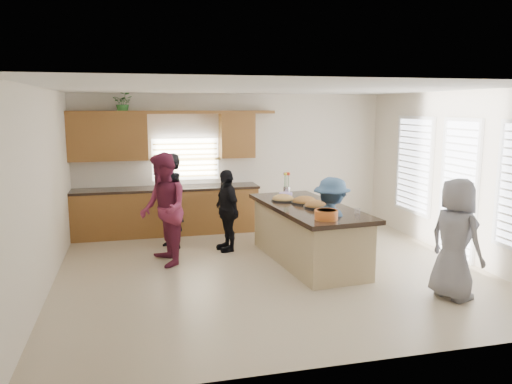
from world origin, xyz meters
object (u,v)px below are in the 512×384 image
object	(u,v)px
woman_right_front	(455,239)
woman_right_back	(331,226)
island	(308,235)
woman_left_mid	(163,210)
salad_bowl	(326,214)
woman_left_front	(227,210)
woman_left_back	(171,201)

from	to	relation	value
woman_right_front	woman_right_back	bearing A→B (deg)	28.33
island	woman_right_back	distance (m)	0.74
island	woman_right_back	world-z (taller)	woman_right_back
island	woman_left_mid	distance (m)	2.39
salad_bowl	woman_right_back	world-z (taller)	woman_right_back
woman_left_mid	woman_right_back	world-z (taller)	woman_left_mid
woman_left_mid	woman_left_front	world-z (taller)	woman_left_mid
woman_left_mid	woman_left_front	size ratio (longest dim) A/B	1.26
island	woman_left_front	size ratio (longest dim) A/B	1.92
woman_right_back	woman_left_mid	bearing A→B (deg)	31.74
salad_bowl	woman_left_front	size ratio (longest dim) A/B	0.23
salad_bowl	woman_right_back	xyz separation A→B (m)	(0.24, 0.37, -0.28)
woman_left_front	woman_right_back	world-z (taller)	woman_right_back
salad_bowl	woman_left_front	bearing A→B (deg)	117.70
woman_left_front	woman_right_front	size ratio (longest dim) A/B	0.89
woman_left_back	woman_right_front	world-z (taller)	woman_left_back
woman_left_mid	woman_right_front	size ratio (longest dim) A/B	1.12
woman_left_back	woman_left_front	xyz separation A→B (m)	(0.94, -0.43, -0.13)
salad_bowl	woman_right_back	size ratio (longest dim) A/B	0.22
island	woman_right_back	xyz separation A→B (m)	(0.13, -0.67, 0.30)
woman_right_front	island	bearing A→B (deg)	19.59
woman_left_mid	woman_right_front	world-z (taller)	woman_left_mid
salad_bowl	woman_left_front	distance (m)	2.31
woman_left_back	woman_right_front	bearing A→B (deg)	15.98
island	woman_left_front	xyz separation A→B (m)	(-1.17, 0.99, 0.27)
salad_bowl	woman_right_front	distance (m)	1.74
woman_left_mid	woman_left_front	xyz separation A→B (m)	(1.14, 0.57, -0.19)
woman_left_front	woman_right_front	world-z (taller)	woman_right_front
salad_bowl	woman_right_back	bearing A→B (deg)	57.25
woman_right_back	woman_right_front	size ratio (longest dim) A/B	0.92
island	salad_bowl	size ratio (longest dim) A/B	8.38
woman_left_back	woman_right_back	bearing A→B (deg)	17.43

